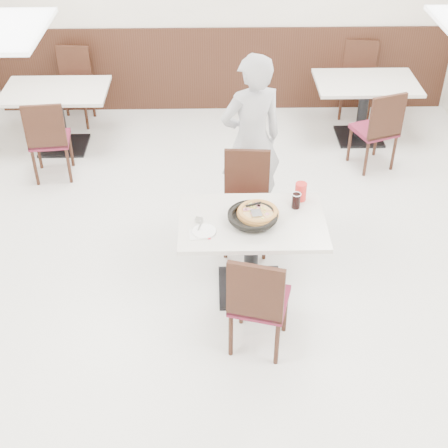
{
  "coord_description": "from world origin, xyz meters",
  "views": [
    {
      "loc": [
        -0.15,
        -4.29,
        3.73
      ],
      "look_at": [
        -0.07,
        -0.3,
        0.81
      ],
      "focal_mm": 50.0,
      "sensor_mm": 36.0,
      "label": 1
    }
  ],
  "objects_px": {
    "main_table": "(251,256)",
    "diner_person": "(251,140)",
    "cola_glass": "(296,201)",
    "red_cup": "(301,192)",
    "chair_far": "(246,205)",
    "chair_near": "(260,298)",
    "bg_table_left": "(60,119)",
    "pizza_pan": "(253,218)",
    "bg_chair_left_far": "(73,88)",
    "bg_chair_right_far": "(358,81)",
    "bg_chair_right_near": "(374,128)",
    "side_plate": "(204,231)",
    "pizza": "(258,213)",
    "bg_table_right": "(363,110)",
    "bg_chair_left_near": "(50,138)"
  },
  "relations": [
    {
      "from": "chair_near",
      "to": "diner_person",
      "type": "bearing_deg",
      "value": 104.74
    },
    {
      "from": "chair_far",
      "to": "bg_chair_left_far",
      "type": "xyz_separation_m",
      "value": [
        -2.05,
        2.66,
        0.0
      ]
    },
    {
      "from": "pizza",
      "to": "cola_glass",
      "type": "xyz_separation_m",
      "value": [
        0.33,
        0.16,
        0.0
      ]
    },
    {
      "from": "diner_person",
      "to": "bg_chair_left_near",
      "type": "bearing_deg",
      "value": -40.68
    },
    {
      "from": "cola_glass",
      "to": "red_cup",
      "type": "xyz_separation_m",
      "value": [
        0.05,
        0.12,
        0.02
      ]
    },
    {
      "from": "pizza_pan",
      "to": "side_plate",
      "type": "distance_m",
      "value": 0.41
    },
    {
      "from": "cola_glass",
      "to": "bg_table_left",
      "type": "distance_m",
      "value": 3.52
    },
    {
      "from": "bg_chair_right_far",
      "to": "bg_table_right",
      "type": "bearing_deg",
      "value": 97.62
    },
    {
      "from": "chair_far",
      "to": "diner_person",
      "type": "height_order",
      "value": "diner_person"
    },
    {
      "from": "bg_chair_right_near",
      "to": "bg_chair_right_far",
      "type": "xyz_separation_m",
      "value": [
        0.06,
        1.3,
        0.0
      ]
    },
    {
      "from": "main_table",
      "to": "side_plate",
      "type": "distance_m",
      "value": 0.57
    },
    {
      "from": "bg_chair_left_far",
      "to": "chair_far",
      "type": "bearing_deg",
      "value": 133.24
    },
    {
      "from": "bg_chair_left_far",
      "to": "bg_table_right",
      "type": "xyz_separation_m",
      "value": [
        3.58,
        -0.5,
        -0.1
      ]
    },
    {
      "from": "cola_glass",
      "to": "red_cup",
      "type": "bearing_deg",
      "value": 66.46
    },
    {
      "from": "bg_table_left",
      "to": "bg_chair_left_far",
      "type": "bearing_deg",
      "value": 85.39
    },
    {
      "from": "main_table",
      "to": "diner_person",
      "type": "distance_m",
      "value": 1.25
    },
    {
      "from": "side_plate",
      "to": "red_cup",
      "type": "height_order",
      "value": "red_cup"
    },
    {
      "from": "chair_near",
      "to": "bg_table_left",
      "type": "distance_m",
      "value": 3.9
    },
    {
      "from": "chair_far",
      "to": "pizza_pan",
      "type": "relative_size",
      "value": 2.52
    },
    {
      "from": "bg_chair_right_near",
      "to": "main_table",
      "type": "bearing_deg",
      "value": -145.74
    },
    {
      "from": "bg_table_right",
      "to": "bg_chair_right_near",
      "type": "distance_m",
      "value": 0.67
    },
    {
      "from": "pizza",
      "to": "bg_chair_left_near",
      "type": "height_order",
      "value": "bg_chair_left_near"
    },
    {
      "from": "bg_table_left",
      "to": "bg_chair_right_near",
      "type": "height_order",
      "value": "bg_chair_right_near"
    },
    {
      "from": "bg_table_left",
      "to": "bg_chair_left_far",
      "type": "height_order",
      "value": "bg_chair_left_far"
    },
    {
      "from": "diner_person",
      "to": "pizza_pan",
      "type": "bearing_deg",
      "value": 67.58
    },
    {
      "from": "main_table",
      "to": "bg_table_right",
      "type": "bearing_deg",
      "value": 61.34
    },
    {
      "from": "bg_chair_left_far",
      "to": "bg_chair_right_near",
      "type": "distance_m",
      "value": 3.76
    },
    {
      "from": "bg_chair_left_near",
      "to": "red_cup",
      "type": "bearing_deg",
      "value": -39.92
    },
    {
      "from": "chair_far",
      "to": "side_plate",
      "type": "bearing_deg",
      "value": 67.99
    },
    {
      "from": "main_table",
      "to": "cola_glass",
      "type": "height_order",
      "value": "cola_glass"
    },
    {
      "from": "bg_chair_left_near",
      "to": "bg_chair_right_near",
      "type": "xyz_separation_m",
      "value": [
        3.6,
        0.14,
        0.0
      ]
    },
    {
      "from": "pizza",
      "to": "bg_chair_left_far",
      "type": "xyz_separation_m",
      "value": [
        -2.11,
        3.26,
        -0.34
      ]
    },
    {
      "from": "main_table",
      "to": "pizza_pan",
      "type": "distance_m",
      "value": 0.42
    },
    {
      "from": "pizza",
      "to": "cola_glass",
      "type": "relative_size",
      "value": 2.64
    },
    {
      "from": "red_cup",
      "to": "bg_chair_left_near",
      "type": "bearing_deg",
      "value": 146.46
    },
    {
      "from": "pizza",
      "to": "bg_chair_right_near",
      "type": "bearing_deg",
      "value": 55.23
    },
    {
      "from": "cola_glass",
      "to": "diner_person",
      "type": "xyz_separation_m",
      "value": [
        -0.32,
        0.97,
        0.05
      ]
    },
    {
      "from": "red_cup",
      "to": "bg_table_right",
      "type": "height_order",
      "value": "red_cup"
    },
    {
      "from": "main_table",
      "to": "bg_chair_right_near",
      "type": "bearing_deg",
      "value": 54.57
    },
    {
      "from": "chair_near",
      "to": "bg_chair_left_far",
      "type": "height_order",
      "value": "same"
    },
    {
      "from": "chair_near",
      "to": "red_cup",
      "type": "relative_size",
      "value": 5.94
    },
    {
      "from": "bg_chair_left_near",
      "to": "chair_near",
      "type": "bearing_deg",
      "value": -57.2
    },
    {
      "from": "red_cup",
      "to": "bg_table_left",
      "type": "relative_size",
      "value": 0.13
    },
    {
      "from": "bg_chair_left_far",
      "to": "bg_chair_right_far",
      "type": "bearing_deg",
      "value": -172.22
    },
    {
      "from": "side_plate",
      "to": "cola_glass",
      "type": "height_order",
      "value": "cola_glass"
    },
    {
      "from": "pizza_pan",
      "to": "bg_chair_left_far",
      "type": "xyz_separation_m",
      "value": [
        -2.07,
        3.31,
        -0.32
      ]
    },
    {
      "from": "side_plate",
      "to": "bg_table_left",
      "type": "height_order",
      "value": "side_plate"
    },
    {
      "from": "main_table",
      "to": "bg_chair_left_far",
      "type": "height_order",
      "value": "bg_chair_left_far"
    },
    {
      "from": "pizza",
      "to": "bg_chair_right_far",
      "type": "distance_m",
      "value": 3.74
    },
    {
      "from": "side_plate",
      "to": "red_cup",
      "type": "xyz_separation_m",
      "value": [
        0.82,
        0.45,
        0.07
      ]
    }
  ]
}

